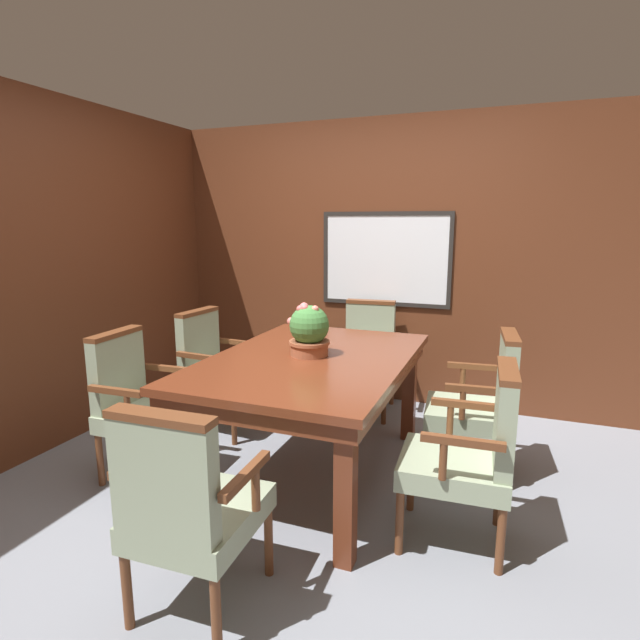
{
  "coord_description": "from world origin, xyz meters",
  "views": [
    {
      "loc": [
        1.18,
        -2.47,
        1.59
      ],
      "look_at": [
        0.07,
        0.42,
        0.97
      ],
      "focal_mm": 28.0,
      "sensor_mm": 36.0,
      "label": 1
    }
  ],
  "objects_px": {
    "chair_right_far": "(481,400)",
    "potted_plant": "(309,331)",
    "chair_left_far": "(214,367)",
    "dining_table": "(311,371)",
    "chair_right_near": "(471,451)",
    "chair_left_near": "(139,401)",
    "chair_head_near": "(188,504)",
    "chair_head_far": "(367,353)"
  },
  "relations": [
    {
      "from": "chair_right_far",
      "to": "potted_plant",
      "type": "bearing_deg",
      "value": -75.33
    },
    {
      "from": "chair_right_far",
      "to": "chair_left_far",
      "type": "bearing_deg",
      "value": -96.01
    },
    {
      "from": "dining_table",
      "to": "chair_left_far",
      "type": "bearing_deg",
      "value": 156.96
    },
    {
      "from": "potted_plant",
      "to": "chair_right_far",
      "type": "bearing_deg",
      "value": 20.02
    },
    {
      "from": "chair_right_far",
      "to": "chair_right_near",
      "type": "xyz_separation_m",
      "value": [
        -0.0,
        -0.76,
        0.0
      ]
    },
    {
      "from": "dining_table",
      "to": "potted_plant",
      "type": "bearing_deg",
      "value": 136.11
    },
    {
      "from": "chair_left_far",
      "to": "potted_plant",
      "type": "bearing_deg",
      "value": -108.04
    },
    {
      "from": "chair_right_far",
      "to": "chair_left_far",
      "type": "relative_size",
      "value": 1.0
    },
    {
      "from": "chair_left_near",
      "to": "chair_right_far",
      "type": "height_order",
      "value": "same"
    },
    {
      "from": "chair_head_near",
      "to": "chair_left_far",
      "type": "bearing_deg",
      "value": -62.35
    },
    {
      "from": "chair_left_near",
      "to": "chair_left_far",
      "type": "distance_m",
      "value": 0.8
    },
    {
      "from": "dining_table",
      "to": "chair_head_near",
      "type": "bearing_deg",
      "value": -90.86
    },
    {
      "from": "potted_plant",
      "to": "chair_left_near",
      "type": "bearing_deg",
      "value": -157.17
    },
    {
      "from": "chair_left_near",
      "to": "chair_right_near",
      "type": "xyz_separation_m",
      "value": [
        1.99,
        0.03,
        0.0
      ]
    },
    {
      "from": "dining_table",
      "to": "chair_head_near",
      "type": "xyz_separation_m",
      "value": [
        -0.02,
        -1.25,
        -0.19
      ]
    },
    {
      "from": "chair_head_near",
      "to": "potted_plant",
      "type": "distance_m",
      "value": 1.34
    },
    {
      "from": "dining_table",
      "to": "chair_right_near",
      "type": "distance_m",
      "value": 1.07
    },
    {
      "from": "chair_left_far",
      "to": "potted_plant",
      "type": "xyz_separation_m",
      "value": [
        0.95,
        -0.39,
        0.44
      ]
    },
    {
      "from": "chair_head_far",
      "to": "chair_left_near",
      "type": "relative_size",
      "value": 1.0
    },
    {
      "from": "chair_left_far",
      "to": "potted_plant",
      "type": "height_order",
      "value": "potted_plant"
    },
    {
      "from": "chair_head_far",
      "to": "potted_plant",
      "type": "xyz_separation_m",
      "value": [
        -0.03,
        -1.21,
        0.44
      ]
    },
    {
      "from": "chair_right_near",
      "to": "potted_plant",
      "type": "bearing_deg",
      "value": -113.97
    },
    {
      "from": "potted_plant",
      "to": "chair_right_near",
      "type": "bearing_deg",
      "value": -20.93
    },
    {
      "from": "chair_head_near",
      "to": "chair_right_near",
      "type": "relative_size",
      "value": 1.0
    },
    {
      "from": "chair_left_near",
      "to": "potted_plant",
      "type": "relative_size",
      "value": 2.8
    },
    {
      "from": "chair_head_far",
      "to": "potted_plant",
      "type": "distance_m",
      "value": 1.29
    },
    {
      "from": "chair_left_far",
      "to": "chair_right_near",
      "type": "relative_size",
      "value": 1.0
    },
    {
      "from": "chair_head_near",
      "to": "dining_table",
      "type": "bearing_deg",
      "value": -92.99
    },
    {
      "from": "chair_left_near",
      "to": "chair_left_far",
      "type": "height_order",
      "value": "same"
    },
    {
      "from": "chair_left_near",
      "to": "potted_plant",
      "type": "distance_m",
      "value": 1.15
    },
    {
      "from": "dining_table",
      "to": "chair_right_near",
      "type": "height_order",
      "value": "chair_right_near"
    },
    {
      "from": "chair_head_near",
      "to": "chair_left_near",
      "type": "height_order",
      "value": "same"
    },
    {
      "from": "chair_right_near",
      "to": "chair_right_far",
      "type": "bearing_deg",
      "value": 176.69
    },
    {
      "from": "chair_left_near",
      "to": "dining_table",
      "type": "bearing_deg",
      "value": -71.27
    },
    {
      "from": "chair_head_far",
      "to": "chair_right_far",
      "type": "relative_size",
      "value": 1.0
    },
    {
      "from": "chair_head_near",
      "to": "chair_head_far",
      "type": "bearing_deg",
      "value": -92.84
    },
    {
      "from": "chair_head_near",
      "to": "chair_right_far",
      "type": "relative_size",
      "value": 1.0
    },
    {
      "from": "dining_table",
      "to": "potted_plant",
      "type": "height_order",
      "value": "potted_plant"
    },
    {
      "from": "chair_head_far",
      "to": "chair_left_near",
      "type": "bearing_deg",
      "value": -127.18
    },
    {
      "from": "chair_left_far",
      "to": "chair_right_near",
      "type": "height_order",
      "value": "same"
    },
    {
      "from": "chair_head_far",
      "to": "chair_right_near",
      "type": "xyz_separation_m",
      "value": [
        0.98,
        -1.6,
        0.0
      ]
    },
    {
      "from": "chair_head_far",
      "to": "chair_right_near",
      "type": "relative_size",
      "value": 1.0
    }
  ]
}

